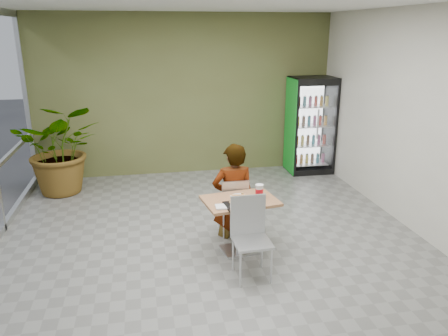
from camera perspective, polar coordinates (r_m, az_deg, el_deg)
The scene contains 12 objects.
ground at distance 6.06m, azimuth -1.25°, elevation -10.57°, with size 7.00×7.00×0.00m, color gray.
room_envelope at distance 5.49m, azimuth -1.36°, elevation 4.31°, with size 6.00×7.00×3.20m, color silver, non-canonical shape.
dining_table at distance 5.79m, azimuth 2.10°, elevation -6.10°, with size 1.03×0.79×0.75m.
chair_far at distance 6.23m, azimuth 1.30°, elevation -4.59°, with size 0.39×0.39×0.87m.
chair_near at distance 5.28m, azimuth 3.40°, elevation -8.09°, with size 0.44×0.45×0.98m.
seated_woman at distance 6.26m, azimuth 1.21°, elevation -4.22°, with size 0.62×0.40×1.67m, color black.
pizza_plate at distance 5.77m, azimuth 1.99°, elevation -3.70°, with size 0.32×0.33×0.03m.
soda_cup at distance 5.74m, azimuth 4.63°, elevation -3.09°, with size 0.11×0.11×0.19m.
napkin_stack at distance 5.45m, azimuth -0.25°, elevation -5.08°, with size 0.16×0.16×0.02m, color white.
cafeteria_tray at distance 5.50m, azimuth 2.47°, elevation -4.85°, with size 0.44×0.32×0.03m, color black.
beverage_fridge at distance 9.22m, azimuth 11.23°, elevation 5.48°, with size 0.90×0.70×1.96m.
potted_plant at distance 8.37m, azimuth -20.45°, elevation 2.40°, with size 1.49×1.29×1.65m, color #36702D.
Camera 1 is at (-0.88, -5.27, 2.86)m, focal length 35.00 mm.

